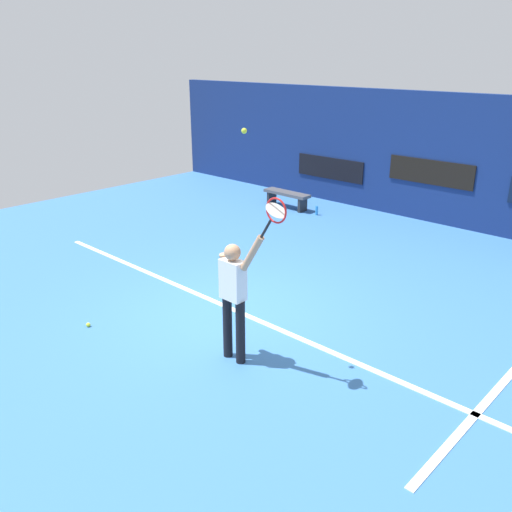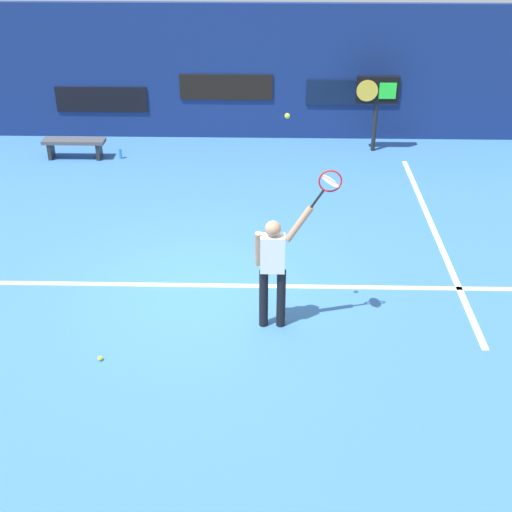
# 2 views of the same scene
# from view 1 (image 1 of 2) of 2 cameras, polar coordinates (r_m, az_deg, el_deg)

# --- Properties ---
(ground_plane) EXTENTS (18.00, 18.00, 0.00)m
(ground_plane) POSITION_cam_1_polar(r_m,az_deg,el_deg) (8.93, -3.08, -5.89)
(ground_plane) COLOR #3870B2
(back_wall) EXTENTS (18.00, 0.20, 3.15)m
(back_wall) POSITION_cam_1_polar(r_m,az_deg,el_deg) (14.07, 18.35, 9.77)
(back_wall) COLOR navy
(back_wall) RESTS_ON ground_plane
(sponsor_banner_center) EXTENTS (2.20, 0.03, 0.60)m
(sponsor_banner_center) POSITION_cam_1_polar(r_m,az_deg,el_deg) (14.02, 17.99, 8.44)
(sponsor_banner_center) COLOR black
(sponsor_banner_portside) EXTENTS (2.20, 0.03, 0.60)m
(sponsor_banner_portside) POSITION_cam_1_polar(r_m,az_deg,el_deg) (15.56, 7.82, 9.19)
(sponsor_banner_portside) COLOR black
(court_baseline) EXTENTS (10.00, 0.10, 0.01)m
(court_baseline) POSITION_cam_1_polar(r_m,az_deg,el_deg) (8.99, -2.59, -5.63)
(court_baseline) COLOR white
(court_baseline) RESTS_ON ground_plane
(tennis_player) EXTENTS (0.79, 0.31, 1.93)m
(tennis_player) POSITION_cam_1_polar(r_m,az_deg,el_deg) (7.17, -2.36, -3.91)
(tennis_player) COLOR black
(tennis_player) RESTS_ON ground_plane
(tennis_racket) EXTENTS (0.46, 0.27, 0.60)m
(tennis_racket) POSITION_cam_1_polar(r_m,az_deg,el_deg) (6.27, 2.03, 4.61)
(tennis_racket) COLOR black
(tennis_ball) EXTENTS (0.07, 0.07, 0.07)m
(tennis_ball) POSITION_cam_1_polar(r_m,az_deg,el_deg) (6.51, -1.27, 13.12)
(tennis_ball) COLOR #CCE033
(court_bench) EXTENTS (1.40, 0.36, 0.45)m
(court_bench) POSITION_cam_1_polar(r_m,az_deg,el_deg) (14.81, 3.28, 6.38)
(court_bench) COLOR #4C4C51
(court_bench) RESTS_ON ground_plane
(water_bottle) EXTENTS (0.07, 0.07, 0.24)m
(water_bottle) POSITION_cam_1_polar(r_m,az_deg,el_deg) (14.26, 6.44, 4.81)
(water_bottle) COLOR #338CD8
(water_bottle) RESTS_ON ground_plane
(spare_ball) EXTENTS (0.07, 0.07, 0.07)m
(spare_ball) POSITION_cam_1_polar(r_m,az_deg,el_deg) (8.83, -17.34, -6.96)
(spare_ball) COLOR #CCE033
(spare_ball) RESTS_ON ground_plane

